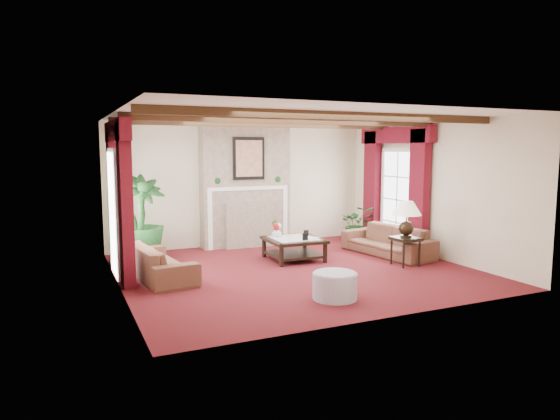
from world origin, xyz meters
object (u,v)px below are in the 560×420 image
sofa_right (388,236)px  potted_palm (140,238)px  coffee_table (294,249)px  side_table (405,251)px  ottoman (335,286)px  sofa_left (159,256)px

sofa_right → potted_palm: potted_palm is taller
coffee_table → side_table: (1.68, -1.28, 0.05)m
side_table → ottoman: 2.60m
coffee_table → sofa_right: bearing=-9.3°
sofa_right → sofa_left: bearing=-99.3°
potted_palm → ottoman: 4.17m
coffee_table → side_table: bearing=-35.4°
side_table → coffee_table: bearing=142.8°
sofa_left → side_table: sofa_left is taller
sofa_left → side_table: size_ratio=3.68×
coffee_table → side_table: size_ratio=1.95×
side_table → ottoman: (-2.26, -1.27, -0.08)m
potted_palm → side_table: 4.99m
sofa_right → coffee_table: size_ratio=2.00×
sofa_right → potted_palm: 4.90m
sofa_right → side_table: sofa_right is taller
sofa_right → ottoman: sofa_right is taller
sofa_right → side_table: (-0.26, -0.90, -0.13)m
sofa_right → coffee_table: 1.99m
sofa_left → ottoman: size_ratio=3.03×
potted_palm → coffee_table: 2.94m
sofa_left → coffee_table: bearing=-90.6°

